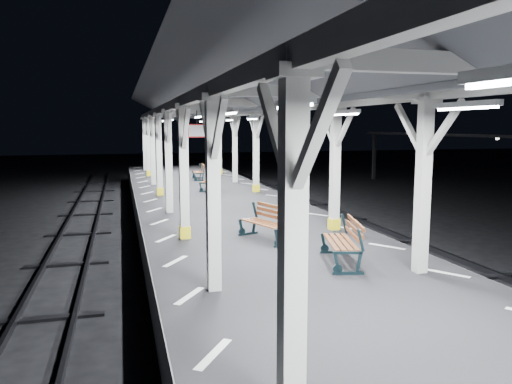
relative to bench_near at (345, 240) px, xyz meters
name	(u,v)px	position (x,y,z in m)	size (l,w,h in m)	color
ground	(287,297)	(-0.89, 1.05, -1.48)	(120.00, 120.00, 0.00)	black
platform	(287,276)	(-0.89, 1.05, -0.98)	(6.00, 50.00, 1.00)	black
hazard_stripes_left	(175,261)	(-3.34, 1.05, -0.47)	(1.00, 48.00, 0.01)	silver
hazard_stripes_right	(387,246)	(1.56, 1.05, -0.47)	(1.00, 48.00, 0.01)	silver
track_left	(46,316)	(-5.89, 1.05, -1.40)	(2.20, 60.00, 0.16)	#2D2D33
track_right	(477,276)	(4.11, 1.05, -1.40)	(2.20, 60.00, 0.16)	#2D2D33
canopy	(289,89)	(-0.89, 1.04, 3.08)	(5.40, 49.00, 4.65)	beige
bench_near	(345,240)	(0.00, 0.00, 0.00)	(0.99, 1.75, 0.90)	black
bench_mid	(268,222)	(-0.91, 2.45, -0.02)	(1.06, 1.68, 0.86)	black
bench_far	(211,180)	(-0.58, 12.29, -0.04)	(1.10, 1.59, 0.81)	black
bench_extra	(200,171)	(-0.40, 16.74, -0.05)	(0.66, 1.51, 0.80)	black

